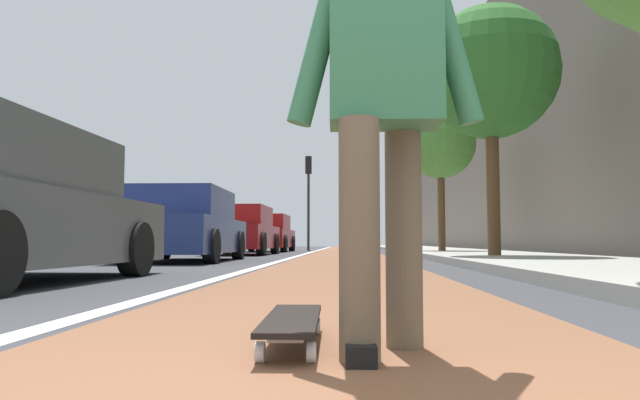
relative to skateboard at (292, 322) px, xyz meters
The scene contains 13 objects.
ground_plane 8.54m from the skateboard, ahead, with size 80.00×80.00×0.00m, color #38383D.
bike_lane_paint 22.54m from the skateboard, ahead, with size 56.00×2.34×0.00m, color brown.
lane_stripe_white 18.58m from the skateboard, ahead, with size 52.00×0.16×0.01m, color silver.
sidewalk_curb 16.91m from the skateboard, 12.03° to the right, with size 52.00×3.20×0.13m, color #9E9B93.
building_facade 21.96m from the skateboard, 16.72° to the right, with size 40.00×1.20×9.62m, color #635B51.
skateboard is the anchor object (origin of this frame).
skater_person 0.92m from the skateboard, 113.36° to the right, with size 0.47×0.72×1.64m.
parked_car_mid 10.15m from the skateboard, 18.10° to the left, with size 4.41×1.98×1.48m.
parked_car_far 16.00m from the skateboard, 11.01° to the left, with size 4.24×1.92×1.50m.
parked_car_end 21.53m from the skateboard, ahead, with size 4.16×2.05×1.48m.
traffic_light 24.55m from the skateboard, ahead, with size 0.33×0.28×4.31m.
street_tree_mid 10.73m from the skateboard, 18.09° to the right, with size 2.72×2.72×5.20m.
street_tree_far 16.73m from the skateboard, 10.99° to the right, with size 2.19×2.19×4.57m.
Camera 1 is at (-0.79, -0.09, 0.40)m, focal length 32.85 mm.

